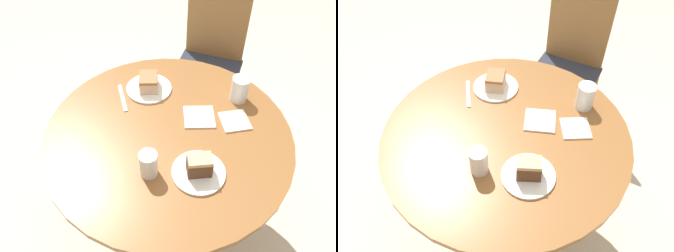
# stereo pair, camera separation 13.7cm
# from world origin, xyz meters

# --- Properties ---
(ground_plane) EXTENTS (8.00, 8.00, 0.00)m
(ground_plane) POSITION_xyz_m (0.00, 0.00, 0.00)
(ground_plane) COLOR beige
(table) EXTENTS (1.07, 1.07, 0.77)m
(table) POSITION_xyz_m (0.00, 0.00, 0.56)
(table) COLOR brown
(table) RESTS_ON ground_plane
(chair) EXTENTS (0.51, 0.55, 0.95)m
(chair) POSITION_xyz_m (0.15, 0.89, 0.49)
(chair) COLOR olive
(chair) RESTS_ON ground_plane
(plate_near) EXTENTS (0.22, 0.22, 0.01)m
(plate_near) POSITION_xyz_m (-0.13, 0.26, 0.78)
(plate_near) COLOR white
(plate_near) RESTS_ON table
(plate_far) EXTENTS (0.21, 0.21, 0.01)m
(plate_far) POSITION_xyz_m (0.15, -0.19, 0.78)
(plate_far) COLOR white
(plate_far) RESTS_ON table
(cake_slice_near) EXTENTS (0.10, 0.12, 0.07)m
(cake_slice_near) POSITION_xyz_m (-0.13, 0.26, 0.82)
(cake_slice_near) COLOR beige
(cake_slice_near) RESTS_ON plate_near
(cake_slice_far) EXTENTS (0.10, 0.08, 0.09)m
(cake_slice_far) POSITION_xyz_m (0.15, -0.19, 0.82)
(cake_slice_far) COLOR brown
(cake_slice_far) RESTS_ON plate_far
(glass_lemonade) EXTENTS (0.07, 0.07, 0.11)m
(glass_lemonade) POSITION_xyz_m (-0.04, -0.22, 0.82)
(glass_lemonade) COLOR silver
(glass_lemonade) RESTS_ON table
(glass_water) EXTENTS (0.08, 0.08, 0.12)m
(glass_water) POSITION_xyz_m (0.30, 0.26, 0.83)
(glass_water) COLOR silver
(glass_water) RESTS_ON table
(napkin_stack) EXTENTS (0.16, 0.16, 0.01)m
(napkin_stack) POSITION_xyz_m (0.13, 0.11, 0.78)
(napkin_stack) COLOR white
(napkin_stack) RESTS_ON table
(fork) EXTENTS (0.09, 0.18, 0.00)m
(fork) POSITION_xyz_m (-0.24, 0.18, 0.77)
(fork) COLOR silver
(fork) RESTS_ON table
(napkin_side) EXTENTS (0.15, 0.15, 0.01)m
(napkin_side) POSITION_xyz_m (0.28, 0.10, 0.78)
(napkin_side) COLOR white
(napkin_side) RESTS_ON table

